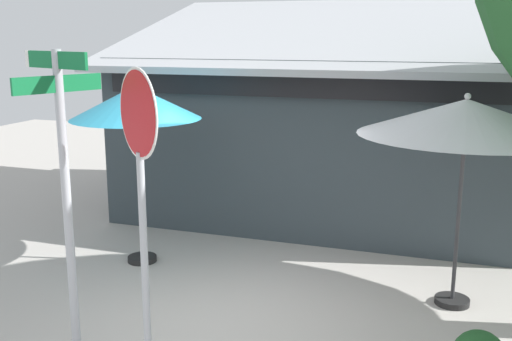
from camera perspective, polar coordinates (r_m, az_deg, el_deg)
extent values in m
cube|color=#ADA8A0|center=(7.64, -3.20, -14.06)|extent=(28.00, 28.00, 0.10)
cube|color=#333D42|center=(11.84, 6.44, 3.45)|extent=(7.01, 4.45, 3.00)
cube|color=#B7BABF|center=(11.55, 6.52, 12.97)|extent=(7.51, 5.02, 1.38)
cube|color=black|center=(9.51, 3.58, 8.25)|extent=(6.41, 0.16, 0.44)
cylinder|color=#A8AAB2|center=(6.21, -17.34, -4.33)|extent=(0.09, 0.09, 3.26)
cube|color=#116B38|center=(5.96, -18.32, 9.89)|extent=(0.88, 0.36, 0.16)
cube|color=#116B38|center=(5.98, -18.17, 7.79)|extent=(0.36, 0.88, 0.16)
cube|color=white|center=(6.39, -20.72, 9.86)|extent=(0.07, 0.05, 0.16)
cylinder|color=#A8AAB2|center=(5.77, -10.43, -9.94)|extent=(0.07, 0.07, 2.37)
cylinder|color=white|center=(5.38, -11.08, 5.29)|extent=(0.65, 0.50, 0.81)
cylinder|color=red|center=(5.38, -11.08, 5.29)|extent=(0.62, 0.48, 0.76)
cylinder|color=black|center=(9.49, -10.70, -8.19)|extent=(0.44, 0.44, 0.08)
cylinder|color=#333335|center=(9.17, -10.98, -1.85)|extent=(0.05, 0.05, 2.25)
cone|color=#2D99BC|center=(8.93, -11.33, 6.32)|extent=(1.91, 1.91, 0.48)
sphere|color=silver|center=(8.91, -11.41, 8.04)|extent=(0.08, 0.08, 0.08)
cylinder|color=black|center=(8.34, 18.03, -11.64)|extent=(0.44, 0.44, 0.08)
cylinder|color=#333335|center=(7.97, 18.57, -4.46)|extent=(0.05, 0.05, 2.26)
cone|color=white|center=(7.70, 19.25, 4.80)|extent=(2.60, 2.60, 0.43)
sphere|color=silver|center=(7.67, 19.38, 6.63)|extent=(0.08, 0.08, 0.08)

